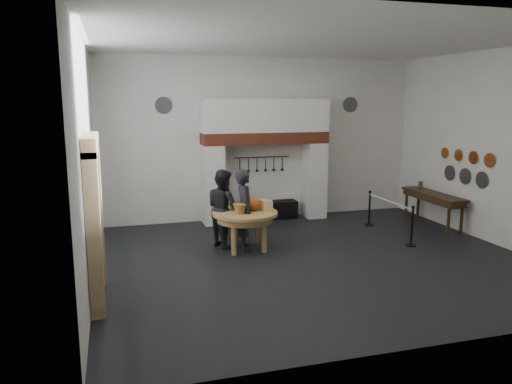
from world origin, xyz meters
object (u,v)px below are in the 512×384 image
object	(u,v)px
work_table	(245,213)
visitor_far	(223,208)
visitor_near	(245,210)
side_table	(433,194)
barrier_post_near	(412,227)
iron_range	(264,210)
barrier_post_far	(369,209)

from	to	relation	value
work_table	visitor_far	world-z (taller)	visitor_far
visitor_near	visitor_far	xyz separation A→B (m)	(-0.40, 0.40, -0.02)
side_table	barrier_post_near	bearing A→B (deg)	-137.27
iron_range	barrier_post_near	size ratio (longest dim) A/B	2.11
work_table	visitor_near	bearing A→B (deg)	153.16
visitor_near	side_table	world-z (taller)	visitor_near
visitor_near	barrier_post_far	bearing A→B (deg)	-66.11
side_table	work_table	bearing A→B (deg)	-173.25
work_table	side_table	bearing A→B (deg)	6.75
barrier_post_near	iron_range	bearing A→B (deg)	126.24
iron_range	visitor_near	world-z (taller)	visitor_near
visitor_far	barrier_post_far	xyz separation A→B (m)	(4.19, 0.78, -0.45)
visitor_far	barrier_post_near	bearing A→B (deg)	-126.48
visitor_near	visitor_far	size ratio (longest dim) A/B	1.02
work_table	barrier_post_near	xyz separation A→B (m)	(3.78, -0.82, -0.39)
iron_range	barrier_post_far	size ratio (longest dim) A/B	2.11
work_table	side_table	world-z (taller)	side_table
work_table	visitor_far	distance (m)	0.58
iron_range	barrier_post_far	world-z (taller)	barrier_post_far
visitor_near	side_table	xyz separation A→B (m)	(5.36, 0.63, -0.04)
work_table	iron_range	bearing A→B (deg)	64.54
side_table	barrier_post_far	bearing A→B (deg)	160.84
work_table	barrier_post_far	bearing A→B (deg)	17.35
barrier_post_far	iron_range	bearing A→B (deg)	150.19
side_table	barrier_post_far	xyz separation A→B (m)	(-1.57, 0.55, -0.42)
side_table	barrier_post_far	size ratio (longest dim) A/B	2.44
iron_range	barrier_post_far	xyz separation A→B (m)	(2.53, -1.45, 0.20)
iron_range	barrier_post_far	distance (m)	2.92
side_table	visitor_far	bearing A→B (deg)	-177.72
visitor_near	side_table	size ratio (longest dim) A/B	0.83
iron_range	side_table	xyz separation A→B (m)	(4.10, -1.99, 0.62)
visitor_far	side_table	bearing A→B (deg)	-107.90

